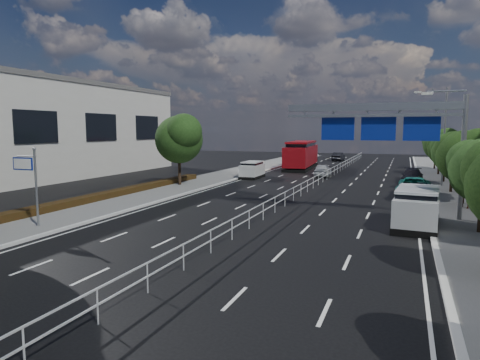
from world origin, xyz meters
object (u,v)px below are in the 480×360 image
(white_minivan, at_px, (252,170))
(pedestrian_b, at_px, (466,191))
(overhead_gantry, at_px, (391,124))
(near_car_silver, at_px, (323,170))
(silver_minivan, at_px, (417,208))
(parked_car_dark, at_px, (412,176))
(toilet_sign, at_px, (29,173))
(pedestrian_a, at_px, (471,195))
(red_bus, at_px, (301,154))
(parked_car_teal, at_px, (414,187))
(near_car_dark, at_px, (338,157))

(white_minivan, distance_m, pedestrian_b, 22.24)
(overhead_gantry, xyz_separation_m, near_car_silver, (-7.74, 20.87, -4.89))
(silver_minivan, xyz_separation_m, parked_car_dark, (0.00, 20.30, -0.35))
(pedestrian_b, bearing_deg, overhead_gantry, 84.05)
(near_car_silver, relative_size, pedestrian_b, 2.42)
(white_minivan, bearing_deg, toilet_sign, -98.59)
(overhead_gantry, relative_size, white_minivan, 2.43)
(silver_minivan, relative_size, pedestrian_a, 2.90)
(parked_car_dark, xyz_separation_m, pedestrian_a, (3.36, -13.91, 0.35))
(silver_minivan, bearing_deg, pedestrian_b, 72.73)
(pedestrian_b, bearing_deg, red_bus, -21.17)
(toilet_sign, distance_m, red_bus, 40.14)
(parked_car_teal, height_order, pedestrian_a, pedestrian_a)
(near_car_dark, xyz_separation_m, parked_car_teal, (11.29, -37.35, 0.04))
(red_bus, relative_size, pedestrian_a, 6.85)
(toilet_sign, relative_size, red_bus, 0.35)
(toilet_sign, xyz_separation_m, parked_car_teal, (19.25, 18.99, -2.20))
(parked_car_dark, bearing_deg, pedestrian_b, -72.44)
(pedestrian_a, bearing_deg, white_minivan, -50.53)
(white_minivan, height_order, red_bus, red_bus)
(toilet_sign, relative_size, near_car_dark, 1.01)
(parked_car_teal, xyz_separation_m, parked_car_dark, (0.00, 9.01, -0.05))
(white_minivan, height_order, pedestrian_a, pedestrian_a)
(red_bus, relative_size, pedestrian_b, 7.15)
(parked_car_dark, bearing_deg, white_minivan, -173.80)
(white_minivan, distance_m, parked_car_dark, 16.25)
(silver_minivan, bearing_deg, overhead_gantry, 127.78)
(near_car_silver, distance_m, pedestrian_b, 19.45)
(near_car_dark, relative_size, parked_car_dark, 0.89)
(red_bus, height_order, pedestrian_a, red_bus)
(silver_minivan, xyz_separation_m, parked_car_teal, (0.00, 11.29, -0.30))
(toilet_sign, relative_size, pedestrian_a, 2.38)
(white_minivan, relative_size, parked_car_teal, 0.78)
(near_car_silver, bearing_deg, red_bus, -67.54)
(near_car_dark, bearing_deg, parked_car_teal, 108.85)
(near_car_silver, bearing_deg, overhead_gantry, 105.78)
(overhead_gantry, height_order, pedestrian_a, overhead_gantry)
(overhead_gantry, relative_size, near_car_dark, 2.39)
(pedestrian_a, bearing_deg, overhead_gantry, 21.77)
(white_minivan, relative_size, parked_car_dark, 0.88)
(overhead_gantry, xyz_separation_m, red_bus, (-12.25, 29.71, -3.69))
(white_minivan, xyz_separation_m, pedestrian_b, (19.54, -10.63, 0.13))
(toilet_sign, xyz_separation_m, pedestrian_b, (22.59, 16.13, -1.93))
(pedestrian_a, bearing_deg, red_bus, -73.82)
(toilet_sign, bearing_deg, red_bus, 82.20)
(parked_car_teal, bearing_deg, pedestrian_a, -52.60)
(near_car_dark, distance_m, pedestrian_a, 44.72)
(overhead_gantry, bearing_deg, pedestrian_b, 51.18)
(toilet_sign, distance_m, pedestrian_b, 27.82)
(toilet_sign, distance_m, white_minivan, 27.02)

